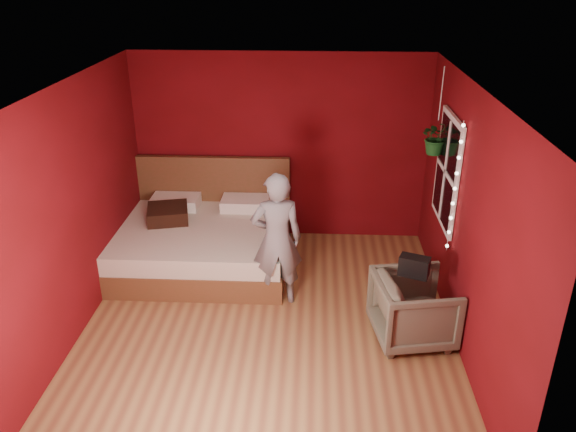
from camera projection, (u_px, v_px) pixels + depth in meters
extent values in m
plane|color=olive|center=(268.00, 323.00, 6.21)|extent=(4.50, 4.50, 0.00)
cube|color=maroon|center=(281.00, 148.00, 7.72)|extent=(4.00, 0.02, 2.60)
cube|color=maroon|center=(236.00, 364.00, 3.62)|extent=(4.00, 0.02, 2.60)
cube|color=maroon|center=(72.00, 213.00, 5.76)|extent=(0.02, 4.50, 2.60)
cube|color=maroon|center=(468.00, 221.00, 5.57)|extent=(0.02, 4.50, 2.60)
cube|color=white|center=(264.00, 87.00, 5.12)|extent=(4.00, 4.50, 0.02)
cube|color=white|center=(447.00, 171.00, 6.31)|extent=(0.04, 0.97, 1.27)
cube|color=black|center=(446.00, 171.00, 6.31)|extent=(0.02, 0.85, 1.15)
cube|color=white|center=(446.00, 171.00, 6.31)|extent=(0.03, 0.05, 1.15)
cube|color=white|center=(446.00, 171.00, 6.31)|extent=(0.03, 0.85, 0.05)
cylinder|color=silver|center=(455.00, 189.00, 5.83)|extent=(0.01, 0.01, 1.45)
sphere|color=#FFF2CC|center=(447.00, 246.00, 6.12)|extent=(0.04, 0.04, 0.04)
sphere|color=#FFF2CC|center=(449.00, 232.00, 6.05)|extent=(0.04, 0.04, 0.04)
sphere|color=#FFF2CC|center=(451.00, 218.00, 5.97)|extent=(0.04, 0.04, 0.04)
sphere|color=#FFF2CC|center=(453.00, 203.00, 5.90)|extent=(0.04, 0.04, 0.04)
sphere|color=#FFF2CC|center=(455.00, 189.00, 5.83)|extent=(0.04, 0.04, 0.04)
sphere|color=#FFF2CC|center=(457.00, 173.00, 5.76)|extent=(0.04, 0.04, 0.04)
sphere|color=#FFF2CC|center=(459.00, 158.00, 5.69)|extent=(0.04, 0.04, 0.04)
sphere|color=#FFF2CC|center=(461.00, 142.00, 5.62)|extent=(0.04, 0.04, 0.04)
sphere|color=#FFF2CC|center=(463.00, 125.00, 5.55)|extent=(0.04, 0.04, 0.04)
cube|color=brown|center=(204.00, 254.00, 7.35)|extent=(2.16, 1.84, 0.30)
cube|color=beige|center=(203.00, 235.00, 7.24)|extent=(2.12, 1.80, 0.24)
cube|color=brown|center=(214.00, 197.00, 7.96)|extent=(2.16, 0.09, 1.19)
cube|color=white|center=(175.00, 202.00, 7.74)|extent=(0.65, 0.41, 0.15)
cube|color=white|center=(245.00, 203.00, 7.70)|extent=(0.65, 0.41, 0.15)
imported|color=slate|center=(277.00, 240.00, 6.31)|extent=(0.64, 0.47, 1.60)
imported|color=#666350|center=(414.00, 309.00, 5.84)|extent=(0.92, 0.90, 0.72)
cube|color=black|center=(414.00, 266.00, 5.70)|extent=(0.33, 0.25, 0.21)
cube|color=black|center=(168.00, 214.00, 7.35)|extent=(0.62, 0.62, 0.18)
cylinder|color=silver|center=(441.00, 94.00, 6.28)|extent=(0.01, 0.01, 0.61)
imported|color=#1A5B23|center=(436.00, 137.00, 6.49)|extent=(0.41, 0.36, 0.41)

